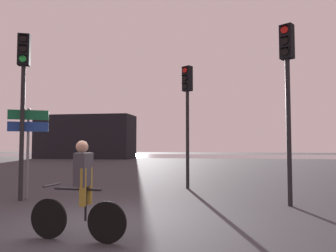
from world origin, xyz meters
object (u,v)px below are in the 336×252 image
object	(u,v)px
traffic_light_near_right	(288,79)
traffic_light_near_left	(23,85)
direction_sign_post	(28,136)
traffic_light_center	(187,103)
cyclist	(81,190)
distant_building	(86,137)

from	to	relation	value
traffic_light_near_right	traffic_light_near_left	world-z (taller)	traffic_light_near_left
traffic_light_near_left	direction_sign_post	bearing A→B (deg)	-119.36
traffic_light_near_right	traffic_light_near_left	bearing A→B (deg)	37.49
traffic_light_center	cyclist	world-z (taller)	traffic_light_center
traffic_light_near_right	cyclist	world-z (taller)	traffic_light_near_right
distant_building	traffic_light_center	xyz separation A→B (m)	(14.17, -23.45, 0.61)
traffic_light_center	traffic_light_near_right	world-z (taller)	traffic_light_near_right
traffic_light_near_left	traffic_light_near_right	bearing A→B (deg)	161.56
traffic_light_near_left	distant_building	bearing A→B (deg)	-91.47
traffic_light_near_left	cyclist	distance (m)	5.27
traffic_light_near_left	cyclist	xyz separation A→B (m)	(3.29, -3.32, -2.43)
cyclist	direction_sign_post	bearing A→B (deg)	47.63
traffic_light_center	direction_sign_post	xyz separation A→B (m)	(-4.28, -3.03, -1.25)
traffic_light_center	traffic_light_near_right	bearing A→B (deg)	170.59
cyclist	distant_building	bearing A→B (deg)	28.83
distant_building	traffic_light_near_right	size ratio (longest dim) A/B	2.31
direction_sign_post	traffic_light_near_right	bearing A→B (deg)	153.59
traffic_light_near_left	direction_sign_post	xyz separation A→B (m)	(0.03, 0.25, -1.46)
distant_building	cyclist	xyz separation A→B (m)	(13.15, -30.05, -1.61)
traffic_light_near_left	direction_sign_post	world-z (taller)	traffic_light_near_left
direction_sign_post	traffic_light_center	bearing A→B (deg)	-172.46
distant_building	direction_sign_post	world-z (taller)	distant_building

